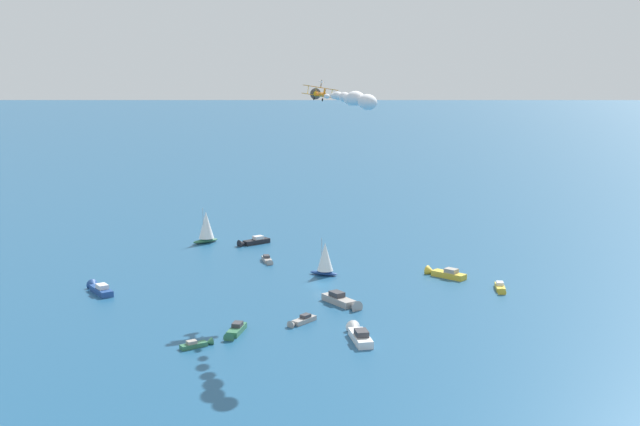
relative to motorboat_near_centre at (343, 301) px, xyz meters
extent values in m
plane|color=#1E517A|center=(-9.83, 11.21, -0.78)|extent=(2000.00, 2000.00, 0.00)
cube|color=#9E9993|center=(-1.19, 0.71, -0.14)|extent=(8.19, 6.30, 1.28)
cone|color=#9E9993|center=(3.02, -1.80, -0.14)|extent=(3.07, 3.25, 2.56)
cube|color=#38383D|center=(-1.70, 1.02, 0.98)|extent=(3.46, 3.20, 0.96)
ellipsoid|color=#33704C|center=(-53.45, 36.23, -0.28)|extent=(5.16, 7.18, 0.99)
cylinder|color=#B2B2B7|center=(-53.71, 35.77, 4.30)|extent=(0.14, 0.14, 8.17)
cone|color=white|center=(-53.28, 36.54, 3.89)|extent=(5.30, 5.30, 6.94)
cube|color=#33704C|center=(-13.43, -31.72, -0.42)|extent=(3.61, 4.59, 0.72)
cone|color=#33704C|center=(-11.98, -29.38, -0.42)|extent=(1.83, 1.74, 1.44)
cube|color=gray|center=(-13.61, -32.00, 0.21)|extent=(1.81, 1.95, 0.54)
cube|color=#23478C|center=(-47.68, -12.49, -0.18)|extent=(7.62, 5.93, 1.20)
cone|color=#23478C|center=(-51.59, -10.11, -0.18)|extent=(2.88, 3.04, 2.39)
cube|color=silver|center=(-47.20, -12.78, 0.87)|extent=(3.23, 2.99, 0.90)
cube|color=gold|center=(13.32, 28.07, -0.17)|extent=(7.98, 4.58, 1.22)
cone|color=gold|center=(8.87, 29.45, -0.17)|extent=(2.58, 2.90, 2.43)
cube|color=gray|center=(13.86, 27.90, 0.89)|extent=(3.12, 2.65, 0.91)
cube|color=gold|center=(25.35, 23.39, -0.35)|extent=(3.27, 5.64, 0.86)
cone|color=gold|center=(26.35, 20.25, -0.35)|extent=(2.06, 1.83, 1.72)
cube|color=silver|center=(25.23, 23.77, 0.40)|extent=(1.88, 2.21, 0.64)
cube|color=#9E9993|center=(-2.41, -12.53, -0.37)|extent=(2.92, 5.36, 0.82)
cone|color=#9E9993|center=(-3.23, -15.54, -0.37)|extent=(1.92, 1.69, 1.63)
cube|color=#38383D|center=(-2.30, -12.16, 0.35)|extent=(1.73, 2.07, 0.61)
cube|color=white|center=(10.57, -17.96, -0.14)|extent=(6.60, 7.98, 1.27)
cone|color=white|center=(7.81, -13.96, -0.14)|extent=(3.25, 3.12, 2.54)
cube|color=#38383D|center=(10.91, -18.45, 0.97)|extent=(3.25, 3.44, 0.95)
cube|color=#9E9993|center=(-29.65, 25.02, -0.37)|extent=(4.48, 5.03, 0.82)
cone|color=#9E9993|center=(-27.69, 22.57, -0.37)|extent=(2.10, 2.05, 1.64)
cube|color=#38383D|center=(-29.89, 25.32, 0.35)|extent=(2.15, 2.22, 0.62)
cube|color=black|center=(-40.80, 40.58, -0.21)|extent=(5.34, 7.35, 1.14)
cone|color=black|center=(-42.83, 36.73, -0.21)|extent=(2.86, 2.67, 2.28)
cube|color=silver|center=(-40.55, 41.05, 0.79)|extent=(2.77, 3.05, 0.85)
cube|color=#33704C|center=(-10.73, -22.28, -0.29)|extent=(3.17, 6.31, 0.97)
cone|color=#33704C|center=(-9.94, -25.89, -0.29)|extent=(2.22, 1.92, 1.93)
cube|color=#38383D|center=(-10.82, -21.84, 0.55)|extent=(1.96, 2.39, 0.72)
ellipsoid|color=#23478C|center=(-12.42, 19.06, -0.33)|extent=(6.43, 1.96, 0.89)
cylinder|color=#B2B2B7|center=(-12.90, 19.05, 3.79)|extent=(0.14, 0.14, 7.34)
cone|color=white|center=(-12.10, 19.07, 3.42)|extent=(3.60, 3.60, 6.24)
cylinder|color=orange|center=(-9.83, 11.21, 38.90)|extent=(4.91, 5.56, 1.03)
cylinder|color=yellow|center=(-11.70, 13.43, 38.90)|extent=(1.27, 1.20, 1.15)
cylinder|color=#4C4C51|center=(-11.97, 13.75, 38.90)|extent=(2.04, 1.73, 2.63)
cube|color=orange|center=(-10.05, 11.41, 38.63)|extent=(6.29, 5.59, 1.24)
cube|color=orange|center=(-9.86, 11.57, 40.23)|extent=(6.29, 5.59, 1.24)
cylinder|color=yellow|center=(-11.86, 9.89, 39.82)|extent=(0.33, 0.30, 1.62)
cylinder|color=yellow|center=(-10.64, 10.92, 39.57)|extent=(0.33, 0.30, 1.62)
cylinder|color=yellow|center=(-9.28, 12.07, 39.29)|extent=(0.33, 0.30, 1.62)
cylinder|color=yellow|center=(-8.05, 13.10, 39.04)|extent=(0.33, 0.30, 1.62)
cube|color=orange|center=(-7.93, 9.08, 39.44)|extent=(0.93, 1.03, 1.20)
cube|color=orange|center=(-7.99, 9.03, 38.90)|extent=(2.48, 2.29, 0.47)
cylinder|color=black|center=(-11.14, 11.15, 38.05)|extent=(0.55, 0.60, 0.61)
cylinder|color=black|center=(-9.78, 12.29, 37.77)|extent=(0.55, 0.60, 0.61)
cylinder|color=#262628|center=(-9.81, 11.62, 40.68)|extent=(0.22, 0.20, 0.90)
cylinder|color=white|center=(-9.88, 11.56, 40.69)|extent=(0.27, 0.26, 0.79)
cylinder|color=white|center=(-9.73, 11.68, 40.66)|extent=(0.27, 0.26, 0.79)
cube|color=white|center=(-9.73, 11.68, 41.32)|extent=(0.45, 0.42, 0.57)
sphere|color=#9E7051|center=(-9.68, 11.72, 41.69)|extent=(0.21, 0.21, 0.21)
cylinder|color=white|center=(-10.06, 11.40, 41.51)|extent=(0.51, 0.45, 0.18)
cylinder|color=white|center=(-9.37, 11.99, 41.37)|extent=(0.51, 0.45, 0.18)
ellipsoid|color=silver|center=(-6.66, 7.29, 38.75)|extent=(2.05, 2.12, 1.07)
ellipsoid|color=silver|center=(-3.97, 4.75, 38.94)|extent=(2.69, 2.78, 1.41)
ellipsoid|color=silver|center=(-1.95, 1.64, 39.12)|extent=(3.43, 3.53, 1.83)
ellipsoid|color=silver|center=(0.56, -1.05, 39.03)|extent=(3.59, 3.64, 2.08)
ellipsoid|color=silver|center=(2.99, -3.81, 38.80)|extent=(5.07, 5.24, 2.62)
ellipsoid|color=silver|center=(5.04, -6.90, 39.11)|extent=(5.65, 5.83, 2.95)
ellipsoid|color=silver|center=(8.04, -9.18, 38.63)|extent=(5.52, 5.62, 3.12)
camera|label=1|loc=(56.84, -138.84, 45.27)|focal=45.49mm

